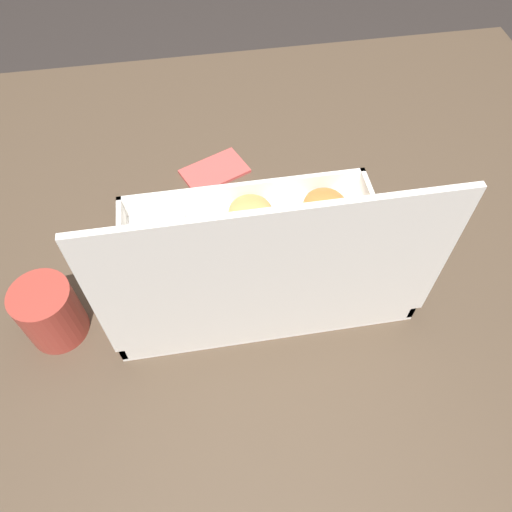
% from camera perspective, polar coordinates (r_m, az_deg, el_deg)
% --- Properties ---
extents(ground_plane, '(8.00, 8.00, 0.00)m').
position_cam_1_polar(ground_plane, '(1.45, 0.75, -14.83)').
color(ground_plane, '#2D2826').
extents(dining_table, '(1.29, 1.02, 0.72)m').
position_cam_1_polar(dining_table, '(0.88, 1.19, -0.05)').
color(dining_table, '#4C3D2D').
rests_on(dining_table, ground_plane).
extents(donut_box, '(0.41, 0.27, 0.28)m').
position_cam_1_polar(donut_box, '(0.72, 0.64, -0.52)').
color(donut_box, white).
rests_on(donut_box, dining_table).
extents(coffee_mug, '(0.08, 0.08, 0.10)m').
position_cam_1_polar(coffee_mug, '(0.73, -22.54, -5.91)').
color(coffee_mug, '#A3382D').
rests_on(coffee_mug, dining_table).
extents(paper_napkin, '(0.13, 0.11, 0.01)m').
position_cam_1_polar(paper_napkin, '(0.91, -4.75, 9.63)').
color(paper_napkin, '#CC4C47').
rests_on(paper_napkin, dining_table).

